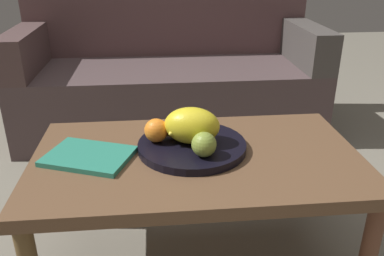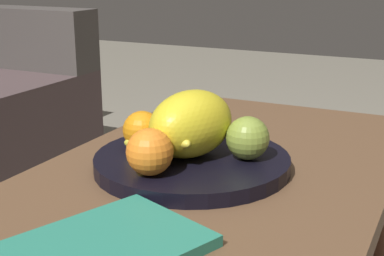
{
  "view_description": "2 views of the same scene",
  "coord_description": "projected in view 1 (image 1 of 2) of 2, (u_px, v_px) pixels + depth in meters",
  "views": [
    {
      "loc": [
        -0.12,
        -1.11,
        1.02
      ],
      "look_at": [
        -0.01,
        0.04,
        0.5
      ],
      "focal_mm": 37.8,
      "sensor_mm": 36.0,
      "label": 1
    },
    {
      "loc": [
        -0.84,
        -0.37,
        0.77
      ],
      "look_at": [
        -0.01,
        0.04,
        0.5
      ],
      "focal_mm": 51.96,
      "sensor_mm": 36.0,
      "label": 2
    }
  ],
  "objects": [
    {
      "name": "apple_front",
      "position": [
        204.0,
        144.0,
        1.18
      ],
      "size": [
        0.07,
        0.07,
        0.07
      ],
      "primitive_type": "sphere",
      "color": "olive",
      "rests_on": "fruit_bowl"
    },
    {
      "name": "coffee_table",
      "position": [
        197.0,
        168.0,
        1.28
      ],
      "size": [
        1.02,
        0.58,
        0.43
      ],
      "color": "brown",
      "rests_on": "ground_plane"
    },
    {
      "name": "orange_left",
      "position": [
        187.0,
        120.0,
        1.35
      ],
      "size": [
        0.07,
        0.07,
        0.07
      ],
      "primitive_type": "sphere",
      "color": "orange",
      "rests_on": "fruit_bowl"
    },
    {
      "name": "couch",
      "position": [
        170.0,
        78.0,
        2.41
      ],
      "size": [
        1.7,
        0.7,
        0.9
      ],
      "color": "#4B3B3C",
      "rests_on": "ground_plane"
    },
    {
      "name": "melon_large_front",
      "position": [
        192.0,
        126.0,
        1.26
      ],
      "size": [
        0.2,
        0.16,
        0.12
      ],
      "primitive_type": "ellipsoid",
      "rotation": [
        0.0,
        0.0,
        -0.25
      ],
      "color": "yellow",
      "rests_on": "fruit_bowl"
    },
    {
      "name": "fruit_bowl",
      "position": [
        192.0,
        146.0,
        1.28
      ],
      "size": [
        0.34,
        0.34,
        0.03
      ],
      "primitive_type": "cylinder",
      "color": "black",
      "rests_on": "coffee_table"
    },
    {
      "name": "magazine",
      "position": [
        89.0,
        156.0,
        1.23
      ],
      "size": [
        0.3,
        0.26,
        0.02
      ],
      "primitive_type": "cube",
      "rotation": [
        0.0,
        0.0,
        -0.37
      ],
      "color": "#2A8069",
      "rests_on": "coffee_table"
    },
    {
      "name": "banana_bunch",
      "position": [
        185.0,
        129.0,
        1.3
      ],
      "size": [
        0.15,
        0.16,
        0.06
      ],
      "color": "yellow",
      "rests_on": "fruit_bowl"
    },
    {
      "name": "orange_front",
      "position": [
        156.0,
        130.0,
        1.27
      ],
      "size": [
        0.08,
        0.08,
        0.08
      ],
      "primitive_type": "sphere",
      "color": "orange",
      "rests_on": "fruit_bowl"
    }
  ]
}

